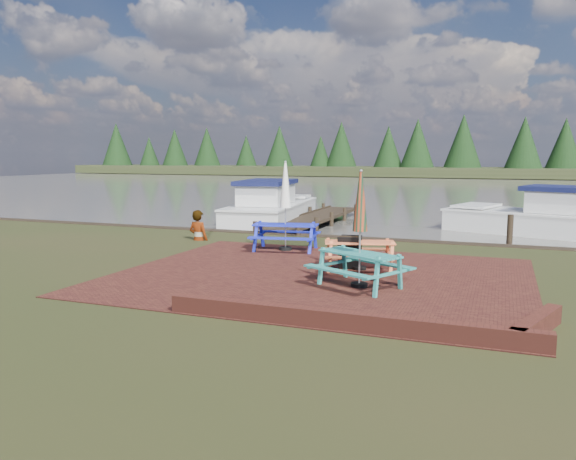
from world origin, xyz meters
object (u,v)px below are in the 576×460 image
(chalkboard, at_px, (350,252))
(boat_jetty, at_px, (271,209))
(boat_near, at_px, (554,220))
(picnic_table_teal, at_px, (360,247))
(picnic_table_blue, at_px, (285,220))
(jetty, at_px, (315,218))
(person, at_px, (198,210))
(picnic_table_red, at_px, (360,237))

(chalkboard, relative_size, boat_jetty, 0.11)
(boat_near, bearing_deg, picnic_table_teal, 177.30)
(picnic_table_teal, height_order, boat_jetty, picnic_table_teal)
(picnic_table_teal, distance_m, picnic_table_blue, 4.73)
(picnic_table_teal, xyz_separation_m, jetty, (-4.56, 11.01, -0.72))
(picnic_table_blue, height_order, person, picnic_table_blue)
(person, bearing_deg, boat_jetty, -80.06)
(picnic_table_blue, xyz_separation_m, chalkboard, (2.38, -1.93, -0.47))
(picnic_table_teal, height_order, person, picnic_table_teal)
(chalkboard, height_order, boat_jetty, boat_jetty)
(boat_near, xyz_separation_m, person, (-10.80, -6.65, 0.56))
(picnic_table_teal, bearing_deg, boat_jetty, 148.40)
(picnic_table_teal, height_order, jetty, picnic_table_teal)
(boat_near, bearing_deg, person, 140.67)
(picnic_table_blue, bearing_deg, picnic_table_red, -46.04)
(picnic_table_blue, bearing_deg, jetty, 91.97)
(picnic_table_teal, bearing_deg, boat_near, 95.77)
(picnic_table_red, relative_size, person, 1.18)
(picnic_table_blue, xyz_separation_m, jetty, (-1.54, 7.38, -0.77))
(chalkboard, distance_m, jetty, 10.10)
(picnic_table_blue, bearing_deg, person, 155.40)
(picnic_table_red, relative_size, boat_jetty, 0.31)
(person, bearing_deg, picnic_table_red, 163.89)
(picnic_table_teal, height_order, picnic_table_red, picnic_table_teal)
(picnic_table_blue, relative_size, person, 1.32)
(jetty, bearing_deg, boat_near, 0.97)
(boat_jetty, bearing_deg, jetty, -0.01)
(picnic_table_red, bearing_deg, boat_jetty, 106.13)
(picnic_table_teal, bearing_deg, picnic_table_blue, 157.33)
(picnic_table_teal, xyz_separation_m, boat_near, (4.45, 11.16, -0.45))
(person, bearing_deg, jetty, -96.30)
(picnic_table_red, relative_size, boat_near, 0.29)
(chalkboard, distance_m, person, 6.38)
(chalkboard, xyz_separation_m, person, (-5.70, 2.81, 0.54))
(boat_jetty, xyz_separation_m, person, (0.09, -6.27, 0.54))
(jetty, bearing_deg, person, -105.38)
(picnic_table_teal, relative_size, jetty, 0.26)
(boat_jetty, bearing_deg, picnic_table_blue, -71.34)
(picnic_table_teal, height_order, boat_near, picnic_table_teal)
(jetty, xyz_separation_m, boat_jetty, (-1.88, -0.23, 0.30))
(chalkboard, relative_size, person, 0.42)
(picnic_table_teal, distance_m, person, 7.79)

